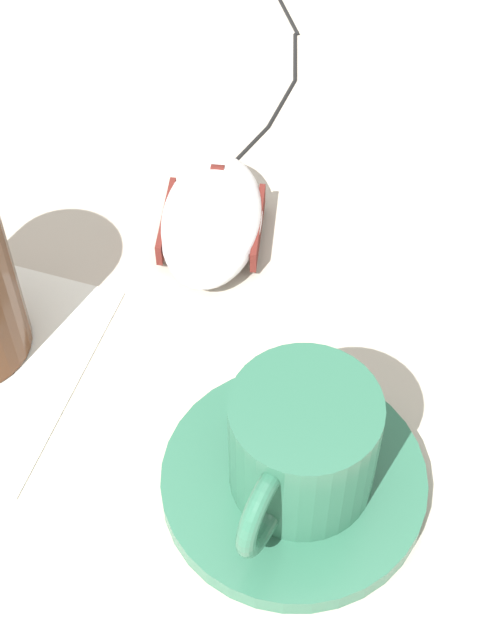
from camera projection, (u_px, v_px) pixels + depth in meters
The scene contains 5 objects.
ground_plane at pixel (158, 287), 0.63m from camera, with size 3.00×3.00×0.00m, color #B2A899.
saucer at pixel (294, 481), 0.53m from camera, with size 0.14×0.14×0.01m, color #2D664C.
coffee_cup at pixel (301, 447), 0.50m from camera, with size 0.11×0.08×0.07m.
computer_mouse at pixel (212, 219), 0.64m from camera, with size 0.13×0.09×0.04m.
mouse_cable at pixel (274, 55), 0.78m from camera, with size 0.27×0.09×0.00m.
Camera 1 is at (-0.37, -0.18, 0.48)m, focal length 55.00 mm.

